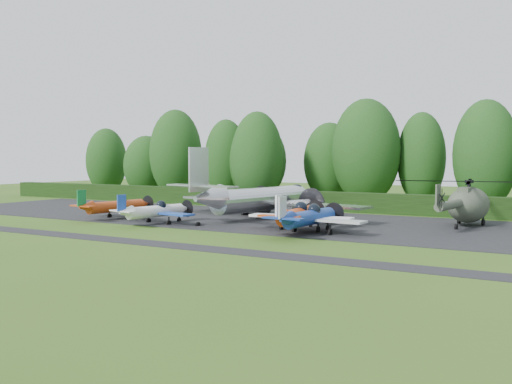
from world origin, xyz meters
The scene contains 20 objects.
ground centered at (0.00, 0.00, 0.00)m, with size 160.00×160.00×0.00m, color #335A19.
apron centered at (0.00, 10.00, 0.00)m, with size 70.00×18.00×0.01m, color black.
taxiway_verge centered at (0.00, -6.00, 0.00)m, with size 70.00×2.00×0.00m, color black.
hedgerow centered at (0.00, 21.00, 0.00)m, with size 90.00×1.60×2.00m, color black.
transport_plane centered at (0.68, 10.38, 1.85)m, with size 20.71×15.88×6.64m.
light_plane_red centered at (-10.46, 3.76, 1.19)m, with size 7.46×7.85×2.87m.
light_plane_white centered at (-4.77, 2.44, 1.13)m, with size 7.04×7.40×2.71m.
light_plane_orange centered at (7.61, 4.01, 1.28)m, with size 7.98×8.39×3.06m.
light_plane_blue centered at (9.02, 3.06, 1.26)m, with size 7.89×8.30×3.03m.
helicopter centered at (18.05, 14.10, 2.02)m, with size 11.65×13.64×3.75m.
tree_0 centered at (9.22, 34.52, 5.49)m, with size 5.66×5.66×11.02m.
tree_2 centered at (-2.34, 33.94, 5.03)m, with size 6.66×6.66×10.09m.
tree_3 centered at (16.92, 30.69, 5.89)m, with size 6.74×6.74×11.80m.
tree_4 centered at (-15.37, 29.62, 5.32)m, with size 5.77×5.77×10.68m.
tree_5 centered at (-38.51, 31.02, 5.06)m, with size 6.25×6.25×10.14m.
tree_8 centered at (3.30, 31.69, 6.32)m, with size 8.21×8.21×12.65m.
tree_9 centered at (-23.58, 29.30, 6.14)m, with size 7.31×7.31×12.29m.
tree_10 centered at (-11.20, 30.59, 5.14)m, with size 7.77×7.77×10.29m.
tree_11 centered at (-29.90, 30.43, 4.40)m, with size 6.72×6.72×8.81m.
tree_12 centered at (-8.12, 25.29, 5.55)m, with size 6.29×6.29×11.14m.
Camera 1 is at (26.07, -34.38, 5.56)m, focal length 40.00 mm.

